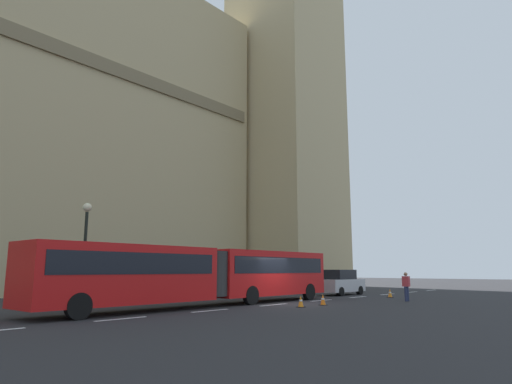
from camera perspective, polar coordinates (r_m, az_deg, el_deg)
The scene contains 9 objects.
ground_plane at distance 25.23m, azimuth 3.66°, elevation -14.04°, with size 160.00×160.00×0.00m, color #262628.
lane_centre_marking at distance 28.21m, azimuth 8.29°, elevation -13.51°, with size 39.00×0.16×0.01m.
articulated_bus at distance 23.55m, azimuth -6.33°, elevation -10.04°, with size 18.37×2.54×2.90m.
sedan_lead at distance 34.53m, azimuth 10.66°, elevation -11.25°, with size 4.40×1.86×1.85m.
traffic_cone_west at distance 23.01m, azimuth 5.73°, elevation -13.70°, with size 0.36×0.36×0.58m.
traffic_cone_middle at distance 24.45m, azimuth 8.53°, elevation -13.42°, with size 0.36×0.36×0.58m.
traffic_cone_east at distance 32.26m, azimuth 16.70°, elevation -12.24°, with size 0.36×0.36×0.58m.
street_lamp at distance 24.75m, azimuth -20.97°, elevation -6.41°, with size 0.44×0.44×5.27m.
pedestrian_near_cones at distance 28.64m, azimuth 18.59°, elevation -11.23°, with size 0.36×0.43×1.69m.
Camera 1 is at (-19.99, -15.29, 1.82)m, focal length 31.41 mm.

